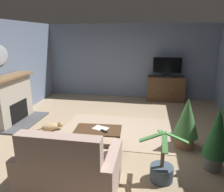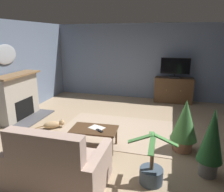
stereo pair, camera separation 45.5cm
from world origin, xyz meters
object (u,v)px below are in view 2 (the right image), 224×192
object	(u,v)px
wall_mirror_oval	(6,54)
sofa_floral	(57,167)
folded_newspaper	(97,128)
potted_plant_tall_palm_by_window	(185,123)
tv_cabinet	(173,91)
television	(175,67)
potted_plant_leafy_by_curtain	(151,173)
fireplace	(19,98)
coffee_table	(94,131)
cat	(53,124)
tv_remote	(100,131)
potted_plant_small_fern_corner	(212,140)

from	to	relation	value
wall_mirror_oval	sofa_floral	size ratio (longest dim) A/B	0.54
folded_newspaper	potted_plant_tall_palm_by_window	xyz separation A→B (m)	(1.72, 0.34, 0.15)
tv_cabinet	television	size ratio (longest dim) A/B	1.34
television	sofa_floral	size ratio (longest dim) A/B	0.66
sofa_floral	potted_plant_leafy_by_curtain	bearing A→B (deg)	18.75
folded_newspaper	potted_plant_leafy_by_curtain	bearing A→B (deg)	-14.74
fireplace	coffee_table	xyz separation A→B (m)	(2.54, -0.98, -0.22)
folded_newspaper	cat	distance (m)	1.53
potted_plant_leafy_by_curtain	fireplace	bearing A→B (deg)	154.77
fireplace	television	size ratio (longest dim) A/B	1.59
fireplace	coffee_table	bearing A→B (deg)	-21.09
tv_cabinet	potted_plant_tall_palm_by_window	size ratio (longest dim) A/B	1.20
sofa_floral	cat	bearing A→B (deg)	122.15
tv_remote	potted_plant_small_fern_corner	world-z (taller)	potted_plant_small_fern_corner
folded_newspaper	sofa_floral	size ratio (longest dim) A/B	0.21
folded_newspaper	tv_remote	bearing A→B (deg)	-32.00
fireplace	cat	size ratio (longest dim) A/B	2.30
television	cat	world-z (taller)	television
potted_plant_tall_palm_by_window	fireplace	bearing A→B (deg)	172.18
wall_mirror_oval	cat	distance (m)	2.25
television	potted_plant_small_fern_corner	size ratio (longest dim) A/B	0.81
fireplace	wall_mirror_oval	size ratio (longest dim) A/B	1.95
wall_mirror_oval	potted_plant_small_fern_corner	world-z (taller)	wall_mirror_oval
coffee_table	potted_plant_leafy_by_curtain	distance (m)	1.49
tv_cabinet	television	distance (m)	0.82
television	folded_newspaper	size ratio (longest dim) A/B	3.19
potted_plant_tall_palm_by_window	coffee_table	bearing A→B (deg)	-167.54
tv_remote	potted_plant_small_fern_corner	size ratio (longest dim) A/B	0.14
tv_remote	folded_newspaper	bearing A→B (deg)	160.23
coffee_table	tv_cabinet	bearing A→B (deg)	67.29
tv_remote	sofa_floral	xyz separation A→B (m)	(-0.28, -1.18, -0.11)
potted_plant_leafy_by_curtain	cat	distance (m)	2.95
television	fireplace	bearing A→B (deg)	-146.86
wall_mirror_oval	potted_plant_small_fern_corner	size ratio (longest dim) A/B	0.66
tv_cabinet	tv_remote	xyz separation A→B (m)	(-1.41, -3.79, 0.03)
sofa_floral	television	bearing A→B (deg)	71.12
potted_plant_tall_palm_by_window	potted_plant_leafy_by_curtain	size ratio (longest dim) A/B	1.27
sofa_floral	potted_plant_tall_palm_by_window	xyz separation A→B (m)	(1.89, 1.66, 0.25)
fireplace	folded_newspaper	xyz separation A→B (m)	(2.58, -0.93, -0.17)
tv_cabinet	television	bearing A→B (deg)	-90.00
potted_plant_leafy_by_curtain	cat	bearing A→B (deg)	150.66
fireplace	potted_plant_small_fern_corner	world-z (taller)	fireplace
potted_plant_small_fern_corner	folded_newspaper	bearing A→B (deg)	169.23
tv_cabinet	potted_plant_tall_palm_by_window	world-z (taller)	potted_plant_tall_palm_by_window
wall_mirror_oval	tv_cabinet	size ratio (longest dim) A/B	0.61
potted_plant_small_fern_corner	cat	size ratio (longest dim) A/B	1.79
television	potted_plant_leafy_by_curtain	distance (m)	4.59
wall_mirror_oval	potted_plant_small_fern_corner	bearing A→B (deg)	-15.11
sofa_floral	potted_plant_small_fern_corner	size ratio (longest dim) A/B	1.22
sofa_floral	potted_plant_tall_palm_by_window	world-z (taller)	potted_plant_tall_palm_by_window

